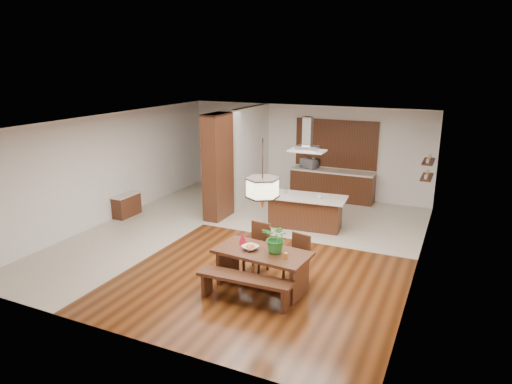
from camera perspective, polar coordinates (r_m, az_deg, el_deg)
The scene contains 25 objects.
room_shell at distance 10.68m, azimuth -1.47°, elevation 4.38°, with size 9.00×9.04×2.92m.
tile_hallway at distance 12.66m, azimuth -12.67°, elevation -3.84°, with size 2.50×9.00×0.01m, color beige.
tile_kitchen at distance 13.05m, azimuth 8.43°, elevation -3.01°, with size 5.50×4.00×0.01m, color beige.
soffit_band at distance 10.55m, azimuth -1.50°, elevation 8.76°, with size 8.00×9.00×0.02m, color #3C190F.
partition_pier at distance 12.49m, azimuth -4.78°, elevation 3.15°, with size 0.45×1.00×2.90m, color black.
partition_stub at distance 14.31m, azimuth -0.64°, elevation 4.84°, with size 0.18×2.40×2.90m, color silver.
hallway_console at distance 13.35m, azimuth -15.86°, elevation -1.62°, with size 0.37×0.88×0.63m, color black.
hallway_doorway at distance 15.93m, azimuth -3.17°, elevation 4.49°, with size 1.10×0.20×2.10m, color black.
rear_counter at distance 14.55m, azimuth 9.48°, elevation 0.87°, with size 2.60×0.62×0.95m.
kitchen_window at distance 14.52m, azimuth 9.99°, elevation 5.97°, with size 2.60×0.08×1.50m, color #AB6633.
shelf_lower at distance 12.33m, azimuth 20.58°, elevation 1.77°, with size 0.26×0.90×0.04m, color black.
shelf_upper at distance 12.25m, azimuth 20.76°, elevation 3.58°, with size 0.26×0.90×0.04m, color black.
dining_table at distance 8.79m, azimuth 0.78°, elevation -8.58°, with size 1.87×1.05×0.75m.
dining_bench at distance 8.42m, azimuth -1.41°, elevation -12.04°, with size 1.78×0.39×0.50m, color black, non-canonical shape.
dining_chair_left at distance 9.45m, azimuth -0.01°, elevation -7.05°, with size 0.45×0.45×1.02m, color black, non-canonical shape.
dining_chair_right at distance 9.09m, azimuth 4.99°, elevation -8.34°, with size 0.42×0.42×0.94m, color black, non-canonical shape.
pendant_lantern at distance 8.24m, azimuth 0.83°, elevation 2.20°, with size 0.64×0.64×1.31m, color #FFF6C3, non-canonical shape.
foliage_plant at distance 8.55m, azimuth 2.59°, elevation -5.77°, with size 0.52×0.45×0.58m, color #277729.
fruit_bowl at distance 8.77m, azimuth -0.70°, elevation -6.96°, with size 0.30×0.30×0.07m, color beige.
napkin_cone at distance 9.01m, azimuth -1.67°, elevation -5.75°, with size 0.15×0.15×0.24m, color #AE0C22.
gold_ornament at distance 8.40m, azimuth 3.75°, elevation -7.94°, with size 0.07×0.07×0.11m, color gold.
kitchen_island at distance 12.00m, azimuth 6.17°, elevation -2.41°, with size 2.17×1.08×0.87m.
range_hood at distance 11.53m, azimuth 6.48°, elevation 7.17°, with size 0.90×0.55×0.87m, color silver, non-canonical shape.
island_cup at distance 11.68m, azimuth 7.98°, elevation -0.58°, with size 0.11×0.11×0.09m, color white.
microwave at distance 14.64m, azimuth 6.69°, elevation 3.58°, with size 0.54×0.36×0.30m, color #AFB2B6.
Camera 1 is at (4.64, -9.38, 4.20)m, focal length 32.00 mm.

